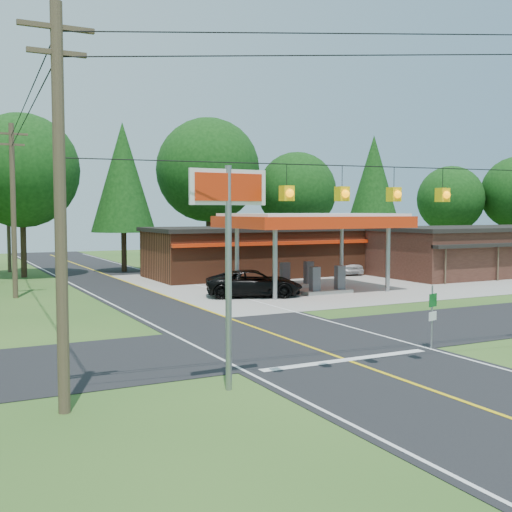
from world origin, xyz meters
name	(u,v)px	position (x,y,z in m)	size (l,w,h in m)	color
ground	(293,341)	(0.00, 0.00, 0.00)	(120.00, 120.00, 0.00)	#2B551E
main_highway	(293,341)	(0.00, 0.00, 0.01)	(8.00, 120.00, 0.02)	black
cross_road	(293,341)	(0.00, 0.00, 0.01)	(70.00, 7.00, 0.02)	black
lane_center_yellow	(293,341)	(0.00, 0.00, 0.03)	(0.15, 110.00, 0.00)	yellow
gas_canopy	(312,223)	(9.00, 13.00, 4.27)	(10.60, 7.40, 4.88)	gray
convenience_store	(254,251)	(10.00, 22.98, 1.92)	(16.40, 7.55, 3.80)	#5B2C1A
strip_building	(493,250)	(28.00, 15.98, 1.91)	(20.40, 8.75, 3.80)	#3B1F18
utility_pole_near_left	(60,203)	(-9.50, -5.00, 5.20)	(1.80, 0.30, 10.00)	#473828
utility_pole_far_left	(13,208)	(-8.00, 18.00, 5.20)	(1.80, 0.30, 10.00)	#473828
utility_pole_north	(8,214)	(-6.50, 35.00, 4.75)	(0.30, 0.30, 9.50)	#473828
overhead_beacons	(369,169)	(-1.00, -6.00, 6.21)	(17.04, 2.04, 1.03)	black
treeline_backdrop	(133,177)	(0.82, 24.01, 7.49)	(70.27, 51.59, 13.30)	#332316
suv_car	(254,284)	(4.50, 12.14, 0.78)	(5.62, 5.62, 1.56)	black
sedan_car	(343,265)	(17.00, 21.00, 0.75)	(4.38, 4.38, 1.49)	silver
big_stop_sign	(228,226)	(-5.00, -5.01, 4.59)	(2.33, 0.21, 6.26)	gray
route_sign_post	(432,311)	(3.80, -3.52, 1.39)	(0.47, 0.17, 2.33)	gray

